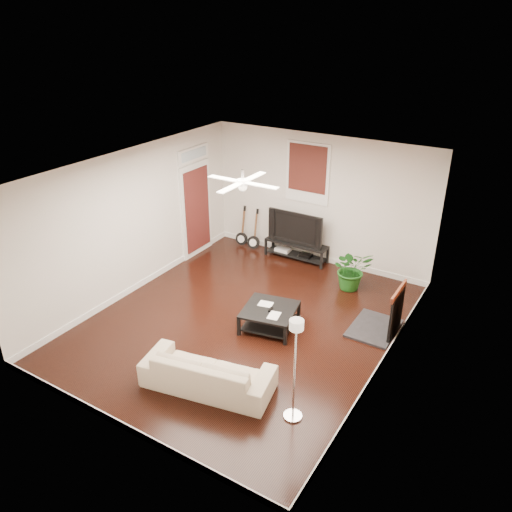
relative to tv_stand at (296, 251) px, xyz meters
The scene contains 14 objects.
room 3.05m from the tv_stand, 81.83° to the right, with size 5.01×6.01×2.81m.
brick_accent 3.60m from the tv_stand, 31.65° to the right, with size 0.02×2.20×2.80m, color brown.
fireplace 3.16m from the tv_stand, 34.40° to the right, with size 0.80×1.10×0.92m, color black.
window_back 1.76m from the tv_stand, 62.41° to the left, with size 1.00×0.06×1.30m, color #3A180F.
door_left 2.47m from the tv_stand, 156.88° to the right, with size 0.08×1.00×2.50m, color white.
tv_stand is the anchor object (origin of this frame).
tv 0.57m from the tv_stand, 90.00° to the left, with size 1.28×0.17×0.74m, color black.
coffee_table 2.80m from the tv_stand, 72.30° to the right, with size 0.88×0.88×0.37m, color black.
sofa 4.58m from the tv_stand, 79.04° to the right, with size 1.93×0.75×0.56m, color tan.
floor_lamp 4.96m from the tv_stand, 63.21° to the right, with size 0.26×0.26×1.57m, color silver, non-canonical shape.
potted_plant 1.68m from the tv_stand, 21.94° to the right, with size 0.77×0.67×0.85m, color #1A5919.
guitar_left 1.46m from the tv_stand, behind, with size 0.30×0.21×0.96m, color black, non-canonical shape.
guitar_right 1.12m from the tv_stand, behind, with size 0.30×0.21×0.96m, color black, non-canonical shape.
ceiling_fan 3.69m from the tv_stand, 81.83° to the right, with size 1.24×1.24×0.32m, color white, non-canonical shape.
Camera 1 is at (4.11, -6.33, 4.97)m, focal length 35.19 mm.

